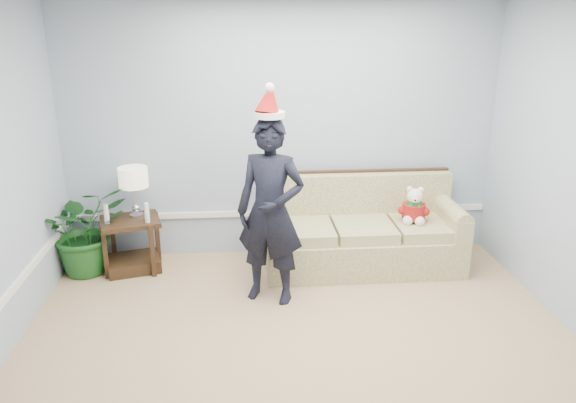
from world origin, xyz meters
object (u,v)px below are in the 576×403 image
(sofa, at_px, (361,234))
(houseplant, at_px, (85,229))
(teddy_bear, at_px, (414,209))
(side_table, at_px, (133,250))
(table_lamp, at_px, (133,179))
(man, at_px, (271,212))

(sofa, relative_size, houseplant, 2.19)
(teddy_bear, bearing_deg, side_table, -168.43)
(sofa, height_order, table_lamp, table_lamp)
(table_lamp, bearing_deg, houseplant, -171.27)
(houseplant, distance_m, man, 1.99)
(man, relative_size, teddy_bear, 4.45)
(side_table, xyz_separation_m, houseplant, (-0.45, -0.00, 0.24))
(table_lamp, relative_size, houseplant, 0.57)
(houseplant, relative_size, man, 0.54)
(sofa, xyz_separation_m, houseplant, (-2.79, 0.06, 0.12))
(side_table, relative_size, teddy_bear, 1.77)
(houseplant, xyz_separation_m, man, (1.82, -0.72, 0.39))
(sofa, height_order, side_table, sofa)
(sofa, distance_m, side_table, 2.34)
(sofa, relative_size, table_lamp, 3.86)
(houseplant, bearing_deg, man, -21.65)
(houseplant, height_order, teddy_bear, houseplant)
(table_lamp, height_order, teddy_bear, table_lamp)
(sofa, relative_size, teddy_bear, 5.24)
(houseplant, bearing_deg, side_table, 0.44)
(side_table, height_order, man, man)
(sofa, bearing_deg, teddy_bear, -10.88)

